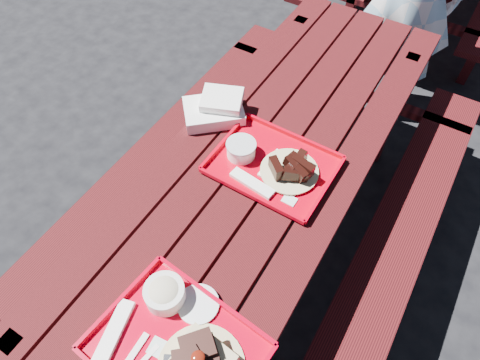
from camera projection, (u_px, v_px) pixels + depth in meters
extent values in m
plane|color=black|center=(255.00, 254.00, 2.25)|extent=(60.00, 60.00, 0.00)
cube|color=#480D10|center=(197.00, 138.00, 1.76)|extent=(0.14, 2.40, 0.04)
cube|color=#480D10|center=(227.00, 152.00, 1.71)|extent=(0.14, 2.40, 0.04)
cube|color=#480D10|center=(260.00, 168.00, 1.66)|extent=(0.14, 2.40, 0.04)
cube|color=#480D10|center=(294.00, 184.00, 1.62)|extent=(0.14, 2.40, 0.04)
cube|color=#480D10|center=(331.00, 201.00, 1.57)|extent=(0.14, 2.40, 0.04)
cube|color=#480D10|center=(154.00, 158.00, 2.08)|extent=(0.25, 2.40, 0.04)
cube|color=#480D10|center=(41.00, 320.00, 1.83)|extent=(0.06, 0.06, 0.42)
cube|color=#480D10|center=(243.00, 93.00, 2.69)|extent=(0.06, 0.06, 0.42)
cube|color=#480D10|center=(382.00, 272.00, 1.72)|extent=(0.25, 2.40, 0.04)
cube|color=#480D10|center=(425.00, 167.00, 2.33)|extent=(0.06, 0.06, 0.42)
cube|color=#480D10|center=(294.00, 76.00, 2.53)|extent=(0.06, 0.06, 0.75)
cube|color=#480D10|center=(391.00, 113.00, 2.35)|extent=(0.06, 0.06, 0.75)
cube|color=#480D10|center=(342.00, 87.00, 2.40)|extent=(1.40, 0.06, 0.04)
cube|color=#480D10|center=(318.00, 8.00, 3.27)|extent=(0.06, 0.06, 0.42)
cube|color=#480D10|center=(473.00, 57.00, 2.91)|extent=(0.06, 0.06, 0.42)
cube|color=#480D10|center=(351.00, 6.00, 2.99)|extent=(0.06, 0.06, 0.75)
cube|color=#480D10|center=(436.00, 32.00, 2.80)|extent=(0.06, 0.06, 0.75)
cube|color=#480D10|center=(394.00, 11.00, 2.85)|extent=(1.40, 0.06, 0.04)
cube|color=#C1001A|center=(176.00, 348.00, 1.23)|extent=(0.49, 0.40, 0.01)
cube|color=#C1001A|center=(215.00, 299.00, 1.30)|extent=(0.46, 0.06, 0.02)
cube|color=#C1001A|center=(120.00, 300.00, 1.30)|extent=(0.05, 0.35, 0.02)
cube|color=beige|center=(209.00, 352.00, 1.18)|extent=(0.16, 0.09, 0.05)
ellipsoid|color=#561209|center=(198.00, 356.00, 1.09)|extent=(0.04, 0.04, 0.01)
cylinder|color=silver|center=(165.00, 294.00, 1.29)|extent=(0.12, 0.12, 0.06)
ellipsoid|color=beige|center=(164.00, 291.00, 1.27)|extent=(0.11, 0.11, 0.05)
cylinder|color=white|center=(198.00, 304.00, 1.30)|extent=(0.13, 0.13, 0.01)
cube|color=white|center=(113.00, 334.00, 1.24)|extent=(0.10, 0.21, 0.02)
cube|color=white|center=(129.00, 360.00, 1.20)|extent=(0.03, 0.17, 0.01)
cube|color=silver|center=(158.00, 348.00, 1.22)|extent=(0.06, 0.06, 0.00)
cube|color=#C60014|center=(273.00, 166.00, 1.63)|extent=(0.45, 0.35, 0.01)
cube|color=#C60014|center=(294.00, 136.00, 1.71)|extent=(0.44, 0.02, 0.02)
cube|color=#C60014|center=(250.00, 195.00, 1.54)|extent=(0.44, 0.02, 0.02)
cube|color=#C60014|center=(326.00, 189.00, 1.55)|extent=(0.02, 0.34, 0.02)
cube|color=#C60014|center=(225.00, 141.00, 1.69)|extent=(0.02, 0.34, 0.02)
cube|color=white|center=(284.00, 170.00, 1.61)|extent=(0.15, 0.15, 0.01)
cylinder|color=#CABB89|center=(289.00, 171.00, 1.60)|extent=(0.22, 0.22, 0.01)
cylinder|color=white|center=(241.00, 150.00, 1.64)|extent=(0.11, 0.11, 0.06)
cylinder|color=silver|center=(241.00, 145.00, 1.61)|extent=(0.12, 0.12, 0.01)
cube|color=white|center=(252.00, 183.00, 1.57)|extent=(0.18, 0.07, 0.02)
cube|color=white|center=(289.00, 200.00, 1.53)|extent=(0.05, 0.04, 0.00)
cube|color=white|center=(214.00, 112.00, 1.78)|extent=(0.30, 0.29, 0.05)
cube|color=white|center=(222.00, 100.00, 1.75)|extent=(0.20, 0.18, 0.04)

